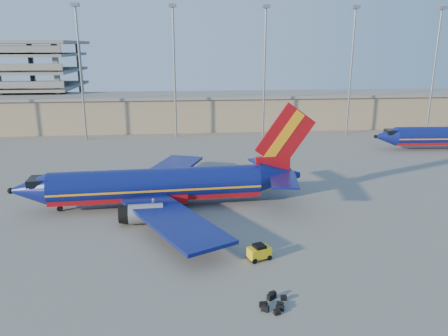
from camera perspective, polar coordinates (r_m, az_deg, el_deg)
The scene contains 6 objects.
ground at distance 56.09m, azimuth -1.28°, elevation -5.34°, with size 220.00×220.00×0.00m, color slate.
terminal_building at distance 112.21m, azimuth 1.48°, elevation 7.58°, with size 122.00×16.00×8.50m.
light_mast_row at distance 98.65m, azimuth -0.54°, elevation 14.19°, with size 101.60×1.60×28.65m.
aircraft_main at distance 56.74m, azimuth -7.84°, elevation -2.23°, with size 38.88×37.36×13.16m.
baggage_tug at distance 43.27m, azimuth 4.62°, elevation -10.86°, with size 2.50×1.98×1.57m.
luggage_pile at distance 36.86m, azimuth 6.44°, elevation -17.08°, with size 2.40×2.84×0.54m.
Camera 1 is at (-4.03, -52.20, 20.11)m, focal length 35.00 mm.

